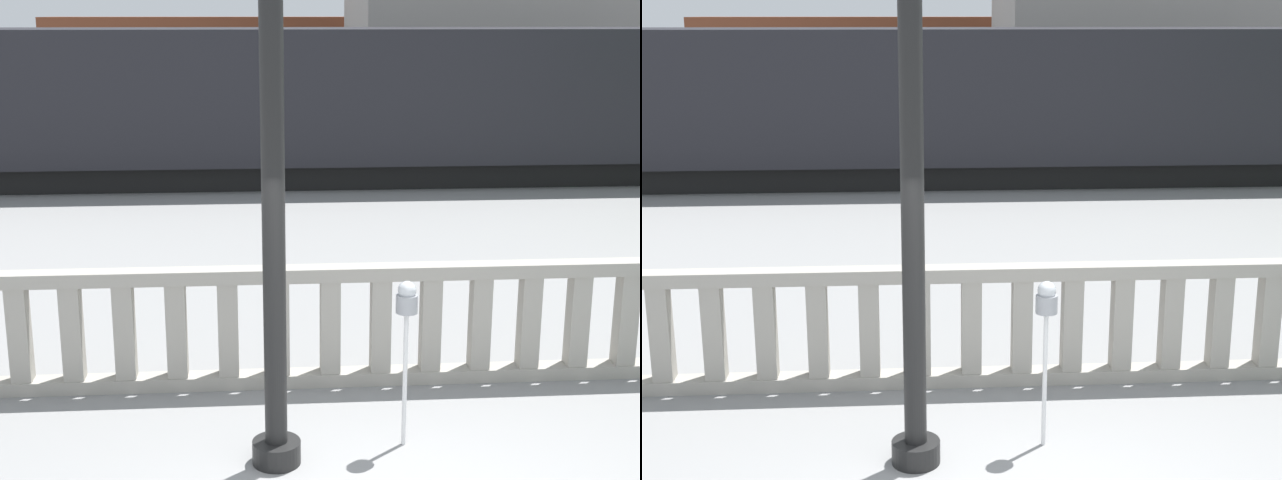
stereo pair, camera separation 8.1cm
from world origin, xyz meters
TOP-DOWN VIEW (x-y plane):
  - balustrade at (-0.00, 3.04)m, footprint 15.69×0.24m
  - lamppost at (-0.86, 1.40)m, footprint 0.42×0.42m
  - parking_meter at (0.28, 1.65)m, footprint 0.19×0.19m
  - train_near at (4.19, 14.59)m, footprint 27.67×3.08m
  - train_far at (2.67, 30.02)m, footprint 22.66×2.94m

SIDE VIEW (x-z plane):
  - balustrade at x=0.00m, z-range 0.00..1.27m
  - parking_meter at x=0.28m, z-range 0.49..2.01m
  - train_near at x=4.19m, z-range -0.21..3.79m
  - train_far at x=2.67m, z-range -0.21..3.98m
  - lamppost at x=-0.86m, z-range 0.27..6.25m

